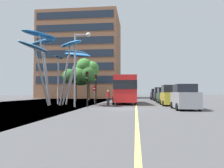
# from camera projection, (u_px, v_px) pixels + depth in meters

# --- Properties ---
(ground) EXTENTS (120.00, 240.00, 0.10)m
(ground) POSITION_uv_depth(u_px,v_px,m) (116.00, 109.00, 19.31)
(ground) COLOR #4C4C4F
(red_bus) EXTENTS (3.46, 10.72, 3.64)m
(red_bus) POSITION_uv_depth(u_px,v_px,m) (124.00, 88.00, 28.55)
(red_bus) COLOR red
(red_bus) RESTS_ON ground
(leaf_sculpture) EXTENTS (8.26, 9.81, 8.51)m
(leaf_sculpture) POSITION_uv_depth(u_px,v_px,m) (58.00, 51.00, 24.92)
(leaf_sculpture) COLOR #9EA0A5
(leaf_sculpture) RESTS_ON ground
(traffic_light_kerb_near) EXTENTS (0.28, 0.42, 3.57)m
(traffic_light_kerb_near) POSITION_uv_depth(u_px,v_px,m) (87.00, 81.00, 22.05)
(traffic_light_kerb_near) COLOR black
(traffic_light_kerb_near) RESTS_ON ground
(traffic_light_kerb_far) EXTENTS (0.28, 0.42, 3.68)m
(traffic_light_kerb_far) POSITION_uv_depth(u_px,v_px,m) (96.00, 83.00, 27.15)
(traffic_light_kerb_far) COLOR black
(traffic_light_kerb_far) RESTS_ON ground
(car_parked_near) EXTENTS (1.93, 4.17, 2.15)m
(car_parked_near) POSITION_uv_depth(u_px,v_px,m) (185.00, 98.00, 18.38)
(car_parked_near) COLOR gray
(car_parked_near) RESTS_ON ground
(car_parked_mid) EXTENTS (1.94, 4.09, 2.27)m
(car_parked_mid) POSITION_uv_depth(u_px,v_px,m) (170.00, 96.00, 24.03)
(car_parked_mid) COLOR gold
(car_parked_mid) RESTS_ON ground
(car_parked_far) EXTENTS (1.93, 4.01, 2.06)m
(car_parked_far) POSITION_uv_depth(u_px,v_px,m) (164.00, 96.00, 29.63)
(car_parked_far) COLOR #2D5138
(car_parked_far) RESTS_ON ground
(car_side_street) EXTENTS (2.01, 4.08, 2.29)m
(car_side_street) POSITION_uv_depth(u_px,v_px,m) (160.00, 95.00, 36.63)
(car_side_street) COLOR black
(car_side_street) RESTS_ON ground
(car_far_side) EXTENTS (1.93, 4.51, 2.13)m
(car_far_side) POSITION_uv_depth(u_px,v_px,m) (155.00, 95.00, 42.35)
(car_far_side) COLOR black
(car_far_side) RESTS_ON ground
(street_lamp) EXTENTS (1.67, 0.44, 7.45)m
(street_lamp) POSITION_uv_depth(u_px,v_px,m) (79.00, 59.00, 21.62)
(street_lamp) COLOR gray
(street_lamp) RESTS_ON ground
(tree_pavement_near) EXTENTS (5.13, 4.38, 6.44)m
(tree_pavement_near) POSITION_uv_depth(u_px,v_px,m) (79.00, 76.00, 41.68)
(tree_pavement_near) COLOR brown
(tree_pavement_near) RESTS_ON ground
(tree_pavement_far) EXTENTS (4.73, 3.65, 7.82)m
(tree_pavement_far) POSITION_uv_depth(u_px,v_px,m) (86.00, 71.00, 40.50)
(tree_pavement_far) COLOR brown
(tree_pavement_far) RESTS_ON ground
(pedestrian) EXTENTS (0.34, 0.34, 1.73)m
(pedestrian) POSITION_uv_depth(u_px,v_px,m) (108.00, 98.00, 23.96)
(pedestrian) COLOR #2D3342
(pedestrian) RESTS_ON ground
(no_entry_sign) EXTENTS (0.60, 0.12, 2.25)m
(no_entry_sign) POSITION_uv_depth(u_px,v_px,m) (94.00, 92.00, 28.28)
(no_entry_sign) COLOR gray
(no_entry_sign) RESTS_ON ground
(backdrop_building) EXTENTS (19.53, 14.59, 21.17)m
(backdrop_building) POSITION_uv_depth(u_px,v_px,m) (82.00, 58.00, 57.26)
(backdrop_building) COLOR brown
(backdrop_building) RESTS_ON ground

